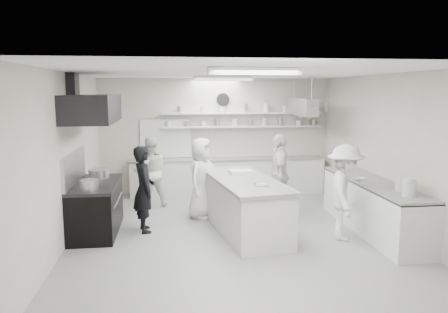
{
  "coord_description": "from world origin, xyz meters",
  "views": [
    {
      "loc": [
        -1.18,
        -7.89,
        2.67
      ],
      "look_at": [
        -0.13,
        0.6,
        1.38
      ],
      "focal_mm": 34.98,
      "sensor_mm": 36.0,
      "label": 1
    }
  ],
  "objects": [
    {
      "name": "cook_stove",
      "position": [
        -1.7,
        0.33,
        0.83
      ],
      "size": [
        0.52,
        0.68,
        1.65
      ],
      "primitive_type": "imported",
      "rotation": [
        0.0,
        0.0,
        1.79
      ],
      "color": "black",
      "rests_on": "floor"
    },
    {
      "name": "ceiling",
      "position": [
        0.0,
        0.0,
        3.01
      ],
      "size": [
        6.0,
        7.0,
        0.02
      ],
      "primitive_type": "cube",
      "color": "white",
      "rests_on": "wall_back"
    },
    {
      "name": "wall_clock",
      "position": [
        0.2,
        3.46,
        2.45
      ],
      "size": [
        0.32,
        0.05,
        0.32
      ],
      "primitive_type": "cylinder",
      "rotation": [
        1.57,
        0.0,
        0.0
      ],
      "color": "silver",
      "rests_on": "wall_back"
    },
    {
      "name": "floor",
      "position": [
        0.0,
        0.0,
        -0.01
      ],
      "size": [
        6.0,
        7.0,
        0.02
      ],
      "primitive_type": "cube",
      "color": "#9D9DA3",
      "rests_on": "ground"
    },
    {
      "name": "shelf_upper",
      "position": [
        0.7,
        3.37,
        2.1
      ],
      "size": [
        4.2,
        0.26,
        0.04
      ],
      "primitive_type": "cube",
      "color": "silver",
      "rests_on": "wall_back"
    },
    {
      "name": "stove_pot",
      "position": [
        -2.6,
        0.86,
        1.02
      ],
      "size": [
        0.4,
        0.4,
        0.22
      ],
      "primitive_type": "cylinder",
      "color": "#AFB0B0",
      "rests_on": "stove"
    },
    {
      "name": "wall_back",
      "position": [
        0.0,
        3.5,
        1.5
      ],
      "size": [
        6.0,
        0.04,
        3.0
      ],
      "primitive_type": "cube",
      "color": "beige",
      "rests_on": "floor"
    },
    {
      "name": "pot_rack",
      "position": [
        2.0,
        2.4,
        2.3
      ],
      "size": [
        0.3,
        1.6,
        0.4
      ],
      "primitive_type": "cube",
      "color": "#AFB0B0",
      "rests_on": "ceiling"
    },
    {
      "name": "back_counter",
      "position": [
        0.3,
        3.2,
        0.46
      ],
      "size": [
        5.0,
        0.6,
        0.92
      ],
      "primitive_type": "cube",
      "color": "silver",
      "rests_on": "floor"
    },
    {
      "name": "pass_through_window",
      "position": [
        -1.3,
        3.48,
        1.45
      ],
      "size": [
        1.3,
        0.04,
        1.0
      ],
      "primitive_type": "cube",
      "color": "black",
      "rests_on": "wall_back"
    },
    {
      "name": "cook_island_right",
      "position": [
        1.15,
        1.16,
        0.88
      ],
      "size": [
        0.65,
        1.1,
        1.76
      ],
      "primitive_type": "imported",
      "rotation": [
        0.0,
        0.0,
        -1.8
      ],
      "color": "silver",
      "rests_on": "floor"
    },
    {
      "name": "light_fixture_rear",
      "position": [
        0.0,
        1.8,
        2.94
      ],
      "size": [
        1.3,
        0.25,
        0.1
      ],
      "primitive_type": "cube",
      "color": "silver",
      "rests_on": "ceiling"
    },
    {
      "name": "stove",
      "position": [
        -2.6,
        0.4,
        0.45
      ],
      "size": [
        0.8,
        1.8,
        0.9
      ],
      "primitive_type": "cube",
      "color": "black",
      "rests_on": "floor"
    },
    {
      "name": "wall_right",
      "position": [
        3.0,
        0.0,
        1.5
      ],
      "size": [
        0.04,
        7.0,
        3.0
      ],
      "primitive_type": "cube",
      "color": "beige",
      "rests_on": "floor"
    },
    {
      "name": "light_fixture_front",
      "position": [
        0.0,
        -1.8,
        2.94
      ],
      "size": [
        1.3,
        0.25,
        0.1
      ],
      "primitive_type": "cube",
      "color": "silver",
      "rests_on": "ceiling"
    },
    {
      "name": "cook_island_left",
      "position": [
        -0.54,
        1.12,
        0.85
      ],
      "size": [
        0.89,
        0.99,
        1.71
      ],
      "primitive_type": "imported",
      "rotation": [
        0.0,
        0.0,
        1.04
      ],
      "color": "silver",
      "rests_on": "floor"
    },
    {
      "name": "bowl_right",
      "position": [
        2.43,
        0.02,
        0.97
      ],
      "size": [
        0.27,
        0.27,
        0.06
      ],
      "primitive_type": "imported",
      "rotation": [
        0.0,
        0.0,
        0.1
      ],
      "color": "silver",
      "rests_on": "right_counter"
    },
    {
      "name": "prep_island",
      "position": [
        0.2,
        0.1,
        0.49
      ],
      "size": [
        1.39,
        2.78,
        0.98
      ],
      "primitive_type": "cube",
      "rotation": [
        0.0,
        0.0,
        0.15
      ],
      "color": "silver",
      "rests_on": "floor"
    },
    {
      "name": "cook_right",
      "position": [
        1.92,
        -0.55,
        0.87
      ],
      "size": [
        0.98,
        1.27,
        1.74
      ],
      "primitive_type": "imported",
      "rotation": [
        0.0,
        0.0,
        1.24
      ],
      "color": "silver",
      "rests_on": "floor"
    },
    {
      "name": "exhaust_hood",
      "position": [
        -2.6,
        0.4,
        2.35
      ],
      "size": [
        0.85,
        2.0,
        0.5
      ],
      "primitive_type": "cube",
      "color": "black",
      "rests_on": "wall_left"
    },
    {
      "name": "shelf_lower",
      "position": [
        0.7,
        3.37,
        1.75
      ],
      "size": [
        4.2,
        0.26,
        0.04
      ],
      "primitive_type": "cube",
      "color": "silver",
      "rests_on": "wall_back"
    },
    {
      "name": "bowl_island_b",
      "position": [
        0.4,
        0.73,
        1.01
      ],
      "size": [
        0.24,
        0.24,
        0.07
      ],
      "primitive_type": "imported",
      "rotation": [
        0.0,
        0.0,
        0.12
      ],
      "color": "silver",
      "rests_on": "prep_island"
    },
    {
      "name": "cook_back",
      "position": [
        -1.65,
        2.19,
        0.81
      ],
      "size": [
        0.88,
        0.74,
        1.62
      ],
      "primitive_type": "imported",
      "rotation": [
        0.0,
        0.0,
        -2.97
      ],
      "color": "silver",
      "rests_on": "floor"
    },
    {
      "name": "right_counter",
      "position": [
        2.65,
        -0.2,
        0.47
      ],
      "size": [
        0.74,
        3.3,
        0.94
      ],
      "primitive_type": "cube",
      "color": "silver",
      "rests_on": "floor"
    },
    {
      "name": "bowl_island_a",
      "position": [
        0.4,
        -0.51,
        1.01
      ],
      "size": [
        0.34,
        0.34,
        0.07
      ],
      "primitive_type": "imported",
      "rotation": [
        0.0,
        0.0,
        -0.23
      ],
      "color": "#AFB0B0",
      "rests_on": "prep_island"
    },
    {
      "name": "wall_left",
      "position": [
        -3.0,
        0.0,
        1.5
      ],
      "size": [
        0.04,
        7.0,
        3.0
      ],
      "primitive_type": "cube",
      "color": "beige",
      "rests_on": "floor"
    },
    {
      "name": "wall_front",
      "position": [
        0.0,
        -3.5,
        1.5
      ],
      "size": [
        6.0,
        0.04,
        3.0
      ],
      "primitive_type": "cube",
      "color": "beige",
      "rests_on": "floor"
    }
  ]
}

